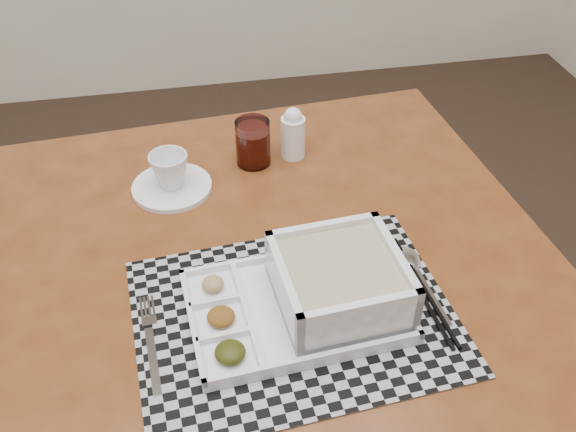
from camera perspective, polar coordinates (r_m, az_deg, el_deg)
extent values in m
cube|color=#50250E|center=(1.08, -1.55, -4.64)|extent=(1.02, 1.02, 0.04)
cylinder|color=#50250E|center=(1.63, -19.86, -5.91)|extent=(0.05, 0.05, 0.67)
cylinder|color=#50250E|center=(1.72, 9.03, -0.82)|extent=(0.05, 0.05, 0.67)
cube|color=#50250E|center=(1.42, -5.51, 4.88)|extent=(0.81, 0.09, 0.08)
cube|color=#50250E|center=(1.13, -22.36, -10.19)|extent=(0.09, 0.81, 0.08)
cube|color=#50250E|center=(1.25, 17.01, -2.86)|extent=(0.09, 0.81, 0.08)
cube|color=#9E9DA4|center=(0.98, 0.55, -8.86)|extent=(0.50, 0.40, 0.00)
cube|color=white|center=(0.98, 0.68, -8.17)|extent=(0.34, 0.24, 0.01)
cube|color=white|center=(1.04, -0.90, -3.58)|extent=(0.32, 0.03, 0.01)
cube|color=white|center=(0.90, 2.56, -12.51)|extent=(0.32, 0.03, 0.01)
cube|color=white|center=(0.95, -8.51, -9.47)|extent=(0.02, 0.22, 0.01)
cube|color=white|center=(1.01, 9.28, -5.92)|extent=(0.02, 0.22, 0.01)
cube|color=white|center=(0.96, -3.68, -8.59)|extent=(0.02, 0.20, 0.01)
cube|color=white|center=(0.93, -5.82, -10.59)|extent=(0.08, 0.01, 0.01)
cube|color=white|center=(0.98, -6.57, -7.60)|extent=(0.08, 0.01, 0.01)
ellipsoid|color=black|center=(0.91, -5.17, -11.97)|extent=(0.04, 0.04, 0.02)
ellipsoid|color=#4D2E0C|center=(0.95, -5.98, -8.88)|extent=(0.04, 0.04, 0.02)
ellipsoid|color=olive|center=(1.00, -6.70, -6.00)|extent=(0.03, 0.03, 0.02)
cube|color=white|center=(0.98, 4.50, -7.09)|extent=(0.20, 0.20, 0.01)
cube|color=white|center=(1.02, 3.05, -2.38)|extent=(0.18, 0.03, 0.08)
cube|color=white|center=(0.90, 6.38, -9.43)|extent=(0.18, 0.03, 0.08)
cube|color=white|center=(0.94, -0.38, -6.70)|extent=(0.03, 0.18, 0.08)
cube|color=white|center=(0.98, 9.35, -4.71)|extent=(0.03, 0.18, 0.08)
cube|color=#C3B791|center=(0.96, 4.59, -5.87)|extent=(0.17, 0.17, 0.07)
cube|color=silver|center=(0.94, -11.77, -12.45)|extent=(0.02, 0.12, 0.00)
cube|color=silver|center=(0.99, -12.24, -9.09)|extent=(0.02, 0.02, 0.00)
cube|color=silver|center=(1.01, -12.92, -7.93)|extent=(0.01, 0.04, 0.00)
cube|color=silver|center=(1.01, -12.58, -7.87)|extent=(0.01, 0.04, 0.00)
cube|color=silver|center=(1.01, -12.24, -7.82)|extent=(0.01, 0.04, 0.00)
cube|color=silver|center=(1.01, -11.90, -7.76)|extent=(0.01, 0.04, 0.00)
cube|color=silver|center=(1.02, 12.70, -7.08)|extent=(0.02, 0.12, 0.00)
ellipsoid|color=silver|center=(1.08, 10.69, -3.69)|extent=(0.04, 0.06, 0.01)
cylinder|color=black|center=(1.02, 11.54, -6.50)|extent=(0.02, 0.24, 0.01)
cylinder|color=black|center=(1.03, 12.05, -6.38)|extent=(0.02, 0.24, 0.01)
cylinder|color=white|center=(1.22, -10.27, 2.54)|extent=(0.15, 0.15, 0.01)
imported|color=white|center=(1.20, -10.48, 4.01)|extent=(0.08, 0.08, 0.07)
cylinder|color=white|center=(1.26, -3.14, 6.53)|extent=(0.07, 0.07, 0.09)
cylinder|color=#430A05|center=(1.26, -3.12, 6.11)|extent=(0.06, 0.06, 0.07)
cylinder|color=white|center=(1.28, 0.44, 7.00)|extent=(0.05, 0.05, 0.09)
sphere|color=white|center=(1.25, 0.45, 8.83)|extent=(0.04, 0.04, 0.04)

